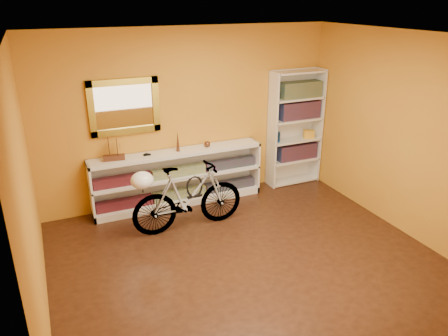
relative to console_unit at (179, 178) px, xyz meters
name	(u,v)px	position (x,y,z in m)	size (l,w,h in m)	color
floor	(247,261)	(0.26, -1.81, -0.43)	(4.50, 4.00, 0.01)	black
ceiling	(252,36)	(0.26, -1.81, 2.18)	(4.50, 4.00, 0.01)	silver
back_wall	(189,117)	(0.26, 0.19, 0.88)	(4.50, 0.01, 2.60)	#C37C1D
left_wall	(27,196)	(-1.99, -1.81, 0.88)	(0.01, 4.00, 2.60)	#C37C1D
right_wall	(405,135)	(2.52, -1.81, 0.88)	(0.01, 4.00, 2.60)	#C37C1D
gilt_mirror	(124,107)	(-0.69, 0.15, 1.12)	(0.98, 0.06, 0.78)	olive
wall_socket	(243,173)	(1.16, 0.17, -0.17)	(0.09, 0.01, 0.09)	silver
console_unit	(179,178)	(0.00, 0.00, 0.00)	(2.60, 0.35, 0.85)	silver
cd_row_lower	(180,194)	(0.00, -0.02, -0.26)	(2.50, 0.13, 0.14)	black
cd_row_upper	(179,171)	(0.00, -0.02, 0.11)	(2.50, 0.13, 0.14)	navy
model_ship	(113,148)	(-0.92, 0.00, 0.60)	(0.29, 0.11, 0.35)	#401F12
toy_car	(147,155)	(-0.45, 0.00, 0.43)	(0.00, 0.00, 0.00)	black
bronze_ornament	(178,141)	(0.01, 0.00, 0.58)	(0.05, 0.05, 0.31)	#57311E
decorative_orb	(207,144)	(0.47, 0.00, 0.47)	(0.09, 0.09, 0.09)	#57311E
bookcase	(295,128)	(2.04, 0.03, 0.52)	(0.90, 0.30, 1.90)	silver
book_row_a	(296,151)	(2.09, 0.03, 0.12)	(0.70, 0.22, 0.26)	maroon
book_row_b	(299,110)	(2.09, 0.03, 0.83)	(0.70, 0.22, 0.28)	maroon
book_row_c	(300,89)	(2.09, 0.03, 1.16)	(0.70, 0.22, 0.25)	navy
travel_mug	(278,137)	(1.71, 0.01, 0.42)	(0.07, 0.07, 0.17)	#16409B
red_tin	(286,93)	(1.84, 0.06, 1.13)	(0.14, 0.14, 0.18)	maroon
yellow_bag	(309,134)	(2.29, -0.01, 0.41)	(0.17, 0.11, 0.13)	gold
bicycle	(188,197)	(-0.12, -0.78, 0.04)	(1.58, 0.41, 0.93)	silver
helmet	(142,180)	(-0.72, -0.78, 0.39)	(0.29, 0.28, 0.22)	white
u_lock	(195,187)	(-0.02, -0.78, 0.18)	(0.23, 0.23, 0.02)	black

